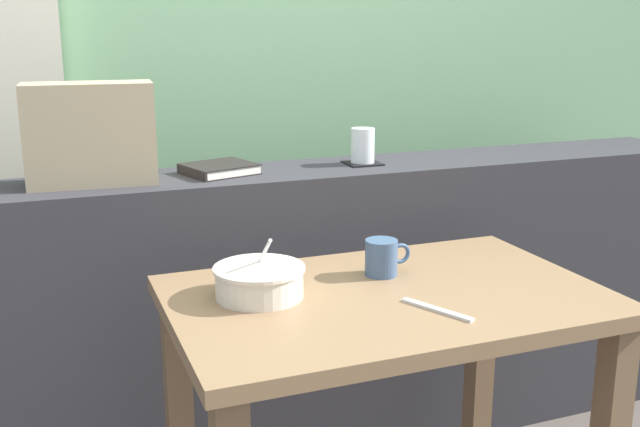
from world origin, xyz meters
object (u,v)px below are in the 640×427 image
Objects in this scene: coaster_square at (362,163)px; juice_glass at (363,147)px; closed_book at (219,169)px; soup_bowl at (259,282)px; ceramic_mug at (382,257)px; throw_pillow at (90,134)px; breakfast_table at (385,351)px; fork_utensil at (437,310)px.

coaster_square is 0.98× the size of juice_glass.
juice_glass is 0.43m from closed_book.
coaster_square is 0.51× the size of soup_bowl.
soup_bowl reaches higher than ceramic_mug.
closed_book reaches higher than ceramic_mug.
coaster_square is at bearing 0.33° from throw_pillow.
closed_book reaches higher than breakfast_table.
soup_bowl is at bearing -132.27° from coaster_square.
breakfast_table is at bearing 84.85° from fork_utensil.
breakfast_table is 4.34× the size of closed_book.
fork_utensil is at bearing -50.56° from throw_pillow.
closed_book is at bearing 178.82° from juice_glass.
ceramic_mug is at bearing 6.49° from soup_bowl.
breakfast_table is 4.77× the size of soup_bowl.
soup_bowl is at bearing -132.27° from juice_glass.
throw_pillow is (-0.55, 0.60, 0.43)m from breakfast_table.
juice_glass reaches higher than ceramic_mug.
closed_book reaches higher than coaster_square.
juice_glass is at bearing -1.18° from closed_book.
juice_glass is 0.60× the size of fork_utensil.
closed_book is at bearing 84.67° from fork_utensil.
closed_book is 0.56m from soup_bowl.
throw_pillow is (-0.77, -0.00, 0.08)m from juice_glass.
ceramic_mug is at bearing 69.44° from breakfast_table.
juice_glass is at bearing 70.95° from ceramic_mug.
coaster_square is at bearing 52.44° from fork_utensil.
fork_utensil is at bearing -70.07° from breakfast_table.
ceramic_mug is (0.60, -0.49, -0.25)m from throw_pillow.
coaster_square reaches higher than ceramic_mug.
throw_pillow is 1.62× the size of soup_bowl.
fork_utensil is (-0.16, -0.74, -0.17)m from coaster_square.
ceramic_mug is (0.26, -0.50, -0.14)m from closed_book.
breakfast_table is 5.55× the size of fork_utensil.
breakfast_table is 0.71m from coaster_square.
fork_utensil is (0.31, -0.21, -0.03)m from soup_bowl.
throw_pillow is (-0.77, -0.00, 0.13)m from coaster_square.
juice_glass reaches higher than closed_book.
throw_pillow is at bearing -179.67° from coaster_square.
ceramic_mug is at bearing -109.05° from juice_glass.
throw_pillow reaches higher than closed_book.
soup_bowl is 0.38m from fork_utensil.
ceramic_mug reaches higher than fork_utensil.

